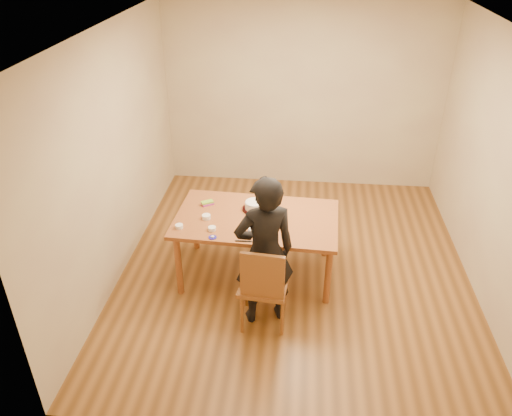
# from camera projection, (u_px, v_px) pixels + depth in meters

# --- Properties ---
(room_shell) EXTENTS (4.00, 4.50, 2.70)m
(room_shell) POSITION_uv_depth(u_px,v_px,m) (300.00, 151.00, 5.53)
(room_shell) COLOR brown
(room_shell) RESTS_ON ground
(dining_table) EXTENTS (1.82, 1.13, 0.04)m
(dining_table) POSITION_uv_depth(u_px,v_px,m) (256.00, 219.00, 5.46)
(dining_table) COLOR brown
(dining_table) RESTS_ON floor
(dining_chair) EXTENTS (0.51, 0.51, 0.04)m
(dining_chair) POSITION_uv_depth(u_px,v_px,m) (264.00, 285.00, 4.92)
(dining_chair) COLOR brown
(dining_chair) RESTS_ON floor
(cake_plate) EXTENTS (0.28, 0.28, 0.02)m
(cake_plate) POSITION_uv_depth(u_px,v_px,m) (255.00, 209.00, 5.59)
(cake_plate) COLOR #B10B1B
(cake_plate) RESTS_ON dining_table
(cake) EXTENTS (0.22, 0.22, 0.07)m
(cake) POSITION_uv_depth(u_px,v_px,m) (255.00, 205.00, 5.57)
(cake) COLOR white
(cake) RESTS_ON cake_plate
(frosting_dome) EXTENTS (0.21, 0.21, 0.03)m
(frosting_dome) POSITION_uv_depth(u_px,v_px,m) (255.00, 202.00, 5.54)
(frosting_dome) COLOR white
(frosting_dome) RESTS_ON cake
(frosting_tub) EXTENTS (0.08, 0.08, 0.08)m
(frosting_tub) POSITION_uv_depth(u_px,v_px,m) (253.00, 232.00, 5.13)
(frosting_tub) COLOR white
(frosting_tub) RESTS_ON dining_table
(frosting_lid) EXTENTS (0.09, 0.09, 0.01)m
(frosting_lid) POSITION_uv_depth(u_px,v_px,m) (213.00, 237.00, 5.10)
(frosting_lid) COLOR #1D1796
(frosting_lid) RESTS_ON dining_table
(frosting_dollop) EXTENTS (0.04, 0.04, 0.02)m
(frosting_dollop) POSITION_uv_depth(u_px,v_px,m) (213.00, 236.00, 5.10)
(frosting_dollop) COLOR white
(frosting_dollop) RESTS_ON frosting_lid
(ramekin_green) EXTENTS (0.08, 0.08, 0.04)m
(ramekin_green) POSITION_uv_depth(u_px,v_px,m) (212.00, 229.00, 5.22)
(ramekin_green) COLOR white
(ramekin_green) RESTS_ON dining_table
(ramekin_yellow) EXTENTS (0.09, 0.09, 0.04)m
(ramekin_yellow) POSITION_uv_depth(u_px,v_px,m) (206.00, 217.00, 5.42)
(ramekin_yellow) COLOR white
(ramekin_yellow) RESTS_ON dining_table
(ramekin_multi) EXTENTS (0.08, 0.08, 0.04)m
(ramekin_multi) POSITION_uv_depth(u_px,v_px,m) (179.00, 226.00, 5.25)
(ramekin_multi) COLOR white
(ramekin_multi) RESTS_ON dining_table
(candy_box_pink) EXTENTS (0.15, 0.13, 0.02)m
(candy_box_pink) POSITION_uv_depth(u_px,v_px,m) (208.00, 204.00, 5.69)
(candy_box_pink) COLOR #EF38AC
(candy_box_pink) RESTS_ON dining_table
(candy_box_green) EXTENTS (0.15, 0.13, 0.02)m
(candy_box_green) POSITION_uv_depth(u_px,v_px,m) (207.00, 202.00, 5.68)
(candy_box_green) COLOR green
(candy_box_green) RESTS_ON candy_box_pink
(spatula) EXTENTS (0.17, 0.02, 0.01)m
(spatula) POSITION_uv_depth(u_px,v_px,m) (244.00, 241.00, 5.04)
(spatula) COLOR black
(spatula) RESTS_ON dining_table
(person) EXTENTS (0.68, 0.55, 1.62)m
(person) POSITION_uv_depth(u_px,v_px,m) (265.00, 252.00, 4.78)
(person) COLOR black
(person) RESTS_ON floor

